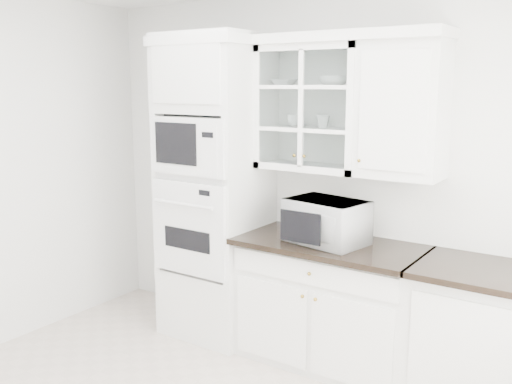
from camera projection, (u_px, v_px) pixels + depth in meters
The scene contains 12 objects.
room_shell at pixel (209, 127), 3.22m from camera, with size 4.00×3.50×2.70m.
oven_column at pixel (215, 189), 4.54m from camera, with size 0.76×0.68×2.40m.
base_cabinet_run at pixel (330, 302), 4.13m from camera, with size 1.32×0.67×0.92m.
extra_base_cabinet at pixel (473, 336), 3.58m from camera, with size 0.72×0.67×0.92m.
upper_cabinet_glass at pixel (312, 108), 4.12m from camera, with size 0.80×0.33×0.90m.
upper_cabinet_solid at pixel (403, 110), 3.75m from camera, with size 0.55×0.33×0.90m, color white.
crown_molding at pixel (299, 39), 4.07m from camera, with size 2.14×0.38×0.07m, color white.
countertop_microwave at pixel (328, 221), 4.00m from camera, with size 0.53×0.44×0.31m, color white.
bowl_a at pixel (284, 82), 4.20m from camera, with size 0.19×0.19×0.05m, color white.
bowl_b at pixel (334, 81), 4.02m from camera, with size 0.22×0.22×0.07m, color white.
cup_a at pixel (295, 120), 4.24m from camera, with size 0.11×0.11×0.09m, color white.
cup_b at pixel (323, 121), 4.11m from camera, with size 0.10×0.10×0.09m, color white.
Camera 1 is at (2.03, -2.09, 2.02)m, focal length 40.00 mm.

